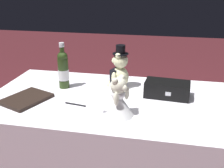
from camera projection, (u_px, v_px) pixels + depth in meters
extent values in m
cube|color=white|center=(112.00, 147.00, 1.88)|extent=(1.64, 0.89, 0.75)
ellipsoid|color=beige|center=(120.00, 77.00, 1.89)|extent=(0.12, 0.11, 0.16)
cube|color=black|center=(116.00, 76.00, 1.90)|extent=(0.08, 0.11, 0.12)
sphere|color=beige|center=(120.00, 61.00, 1.84)|extent=(0.11, 0.11, 0.11)
sphere|color=beige|center=(115.00, 61.00, 1.86)|extent=(0.04, 0.04, 0.04)
sphere|color=beige|center=(123.00, 53.00, 1.86)|extent=(0.04, 0.04, 0.04)
sphere|color=beige|center=(118.00, 56.00, 1.80)|extent=(0.04, 0.04, 0.04)
ellipsoid|color=beige|center=(122.00, 73.00, 1.94)|extent=(0.04, 0.04, 0.09)
ellipsoid|color=beige|center=(114.00, 78.00, 1.84)|extent=(0.04, 0.04, 0.09)
sphere|color=beige|center=(115.00, 81.00, 1.96)|extent=(0.05, 0.05, 0.05)
sphere|color=beige|center=(110.00, 84.00, 1.91)|extent=(0.05, 0.05, 0.05)
cylinder|color=black|center=(120.00, 54.00, 1.82)|extent=(0.11, 0.11, 0.01)
cylinder|color=black|center=(121.00, 49.00, 1.81)|extent=(0.07, 0.07, 0.06)
cone|color=white|center=(118.00, 104.00, 1.50)|extent=(0.18, 0.18, 0.14)
ellipsoid|color=white|center=(118.00, 94.00, 1.48)|extent=(0.08, 0.07, 0.06)
sphere|color=silver|center=(118.00, 86.00, 1.46)|extent=(0.09, 0.09, 0.09)
sphere|color=silver|center=(124.00, 88.00, 1.44)|extent=(0.04, 0.04, 0.04)
sphere|color=silver|center=(115.00, 81.00, 1.42)|extent=(0.04, 0.04, 0.04)
sphere|color=silver|center=(122.00, 78.00, 1.47)|extent=(0.04, 0.04, 0.04)
ellipsoid|color=silver|center=(116.00, 99.00, 1.43)|extent=(0.03, 0.03, 0.08)
ellipsoid|color=silver|center=(127.00, 93.00, 1.50)|extent=(0.03, 0.03, 0.08)
cone|color=white|center=(111.00, 94.00, 1.51)|extent=(0.19, 0.18, 0.16)
cylinder|color=#263816|center=(64.00, 73.00, 1.88)|extent=(0.07, 0.07, 0.21)
sphere|color=#263816|center=(62.00, 57.00, 1.83)|extent=(0.07, 0.07, 0.07)
cylinder|color=#263816|center=(62.00, 49.00, 1.81)|extent=(0.03, 0.03, 0.09)
cylinder|color=silver|center=(62.00, 45.00, 1.80)|extent=(0.04, 0.04, 0.03)
cylinder|color=silver|center=(64.00, 75.00, 1.88)|extent=(0.08, 0.08, 0.08)
cylinder|color=black|center=(76.00, 104.00, 1.64)|extent=(0.14, 0.03, 0.01)
cone|color=silver|center=(66.00, 103.00, 1.67)|extent=(0.02, 0.01, 0.01)
cube|color=black|center=(167.00, 89.00, 1.75)|extent=(0.30, 0.18, 0.10)
cube|color=#B7B7BF|center=(168.00, 94.00, 1.68)|extent=(0.04, 0.01, 0.03)
cube|color=black|center=(26.00, 99.00, 1.70)|extent=(0.31, 0.34, 0.02)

